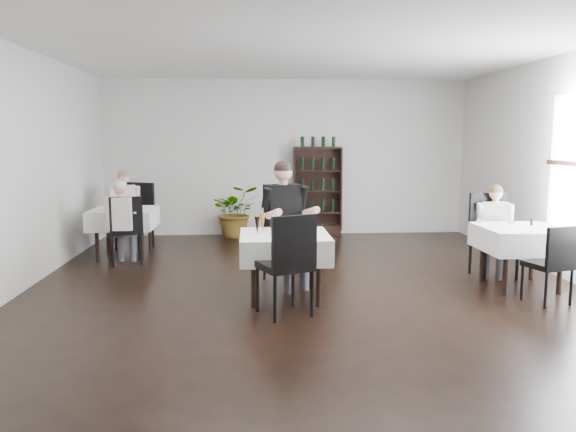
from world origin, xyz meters
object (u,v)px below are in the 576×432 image
Objects in this scene: wine_shelf at (317,192)px; main_table at (284,246)px; diner_main at (286,214)px; potted_tree at (236,211)px.

wine_shelf is 1.70× the size of main_table.
wine_shelf reaches higher than diner_main.
diner_main reaches higher than main_table.
wine_shelf is at bearing 78.22° from main_table.
main_table is 4.26m from potted_tree.
diner_main is at bearing 84.96° from main_table.
diner_main is at bearing -78.64° from potted_tree.
diner_main is (0.73, -3.62, 0.43)m from potted_tree.
wine_shelf is 1.09× the size of diner_main.
main_table is 1.03× the size of potted_tree.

